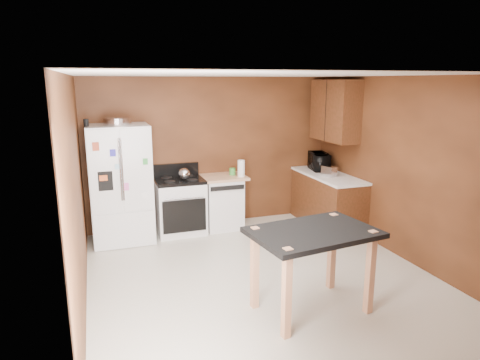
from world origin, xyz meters
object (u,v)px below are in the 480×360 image
pen_cup (86,123)px  green_canister (232,171)px  microwave (319,162)px  kettle (184,174)px  toaster (329,171)px  roasting_pan (118,121)px  gas_range (180,205)px  refrigerator (121,184)px  island (313,242)px  paper_towel (241,168)px  dishwasher (222,201)px

pen_cup → green_canister: size_ratio=0.93×
green_canister → microwave: 1.56m
kettle → toaster: size_ratio=0.82×
roasting_pan → green_canister: bearing=3.3°
gas_range → toaster: bearing=-14.1°
refrigerator → pen_cup: bearing=-164.9°
gas_range → island: 3.01m
island → gas_range: bearing=106.5°
roasting_pan → refrigerator: roasting_pan is taller
pen_cup → paper_towel: (2.35, 0.06, -0.83)m
island → pen_cup: bearing=129.0°
toaster → gas_range: (-2.38, 0.60, -0.52)m
kettle → gas_range: (-0.07, 0.08, -0.53)m
gas_range → island: gas_range is taller
pen_cup → island: size_ratio=0.08×
roasting_pan → dishwasher: size_ratio=0.47×
roasting_pan → pen_cup: bearing=-163.9°
paper_towel → island: bearing=-93.3°
refrigerator → island: 3.32m
gas_range → kettle: bearing=-51.3°
gas_range → island: size_ratio=0.79×
microwave → toaster: bearing=-178.7°
roasting_pan → dishwasher: bearing=2.6°
pen_cup → kettle: (1.40, 0.09, -0.86)m
microwave → island: size_ratio=0.36×
pen_cup → dishwasher: pen_cup is taller
kettle → island: (0.79, -2.79, -0.22)m
roasting_pan → paper_towel: 2.08m
refrigerator → green_canister: bearing=3.7°
paper_towel → island: paper_towel is taller
toaster → dishwasher: (-1.66, 0.62, -0.53)m
kettle → roasting_pan: bearing=178.0°
paper_towel → green_canister: 0.21m
roasting_pan → pen_cup: 0.46m
gas_range → island: bearing=-73.5°
refrigerator → island: size_ratio=1.30×
microwave → dishwasher: (-1.75, 0.11, -0.59)m
toaster → green_canister: bearing=139.3°
pen_cup → kettle: 1.65m
roasting_pan → toaster: 3.43m
roasting_pan → dishwasher: 2.14m
green_canister → microwave: microwave is taller
gas_range → dishwasher: (0.72, 0.02, -0.01)m
roasting_pan → green_canister: 2.02m
green_canister → toaster: toaster is taller
paper_towel → refrigerator: (-1.92, 0.05, -0.13)m
gas_range → dishwasher: gas_range is taller
roasting_pan → green_canister: roasting_pan is taller
dishwasher → paper_towel: bearing=-24.9°
toaster → island: toaster is taller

